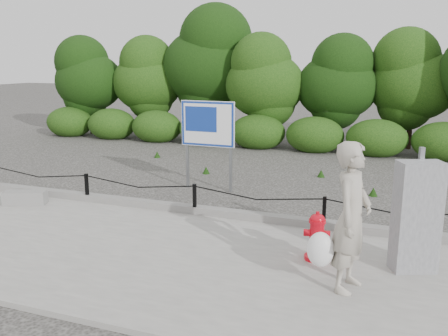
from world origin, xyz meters
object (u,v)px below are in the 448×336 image
(pedestrian, at_px, (349,219))
(advertising_sign, at_px, (208,128))
(concrete_block, at_px, (25,198))
(utility_cabinet, at_px, (417,217))
(fire_hydrant, at_px, (317,237))

(pedestrian, xyz_separation_m, advertising_sign, (-3.65, 4.16, 0.46))
(concrete_block, distance_m, utility_cabinet, 7.59)
(utility_cabinet, bearing_deg, advertising_sign, 121.12)
(fire_hydrant, bearing_deg, concrete_block, 166.16)
(utility_cabinet, relative_size, advertising_sign, 0.83)
(pedestrian, distance_m, concrete_block, 6.92)
(fire_hydrant, xyz_separation_m, advertising_sign, (-3.12, 3.36, 1.05))
(advertising_sign, bearing_deg, utility_cabinet, -35.19)
(pedestrian, height_order, concrete_block, pedestrian)
(utility_cabinet, bearing_deg, fire_hydrant, 161.92)
(fire_hydrant, height_order, advertising_sign, advertising_sign)
(fire_hydrant, bearing_deg, advertising_sign, 125.78)
(fire_hydrant, height_order, concrete_block, fire_hydrant)
(pedestrian, height_order, utility_cabinet, pedestrian)
(concrete_block, bearing_deg, utility_cabinet, -4.64)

